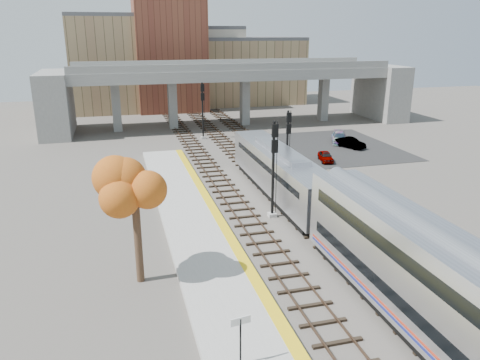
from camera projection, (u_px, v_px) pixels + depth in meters
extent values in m
plane|color=#47423D|center=(331.00, 263.00, 29.09)|extent=(160.00, 160.00, 0.00)
cube|color=#9E9E99|center=(218.00, 276.00, 27.24)|extent=(4.50, 60.00, 0.35)
cube|color=yellow|center=(249.00, 269.00, 27.66)|extent=(0.70, 60.00, 0.01)
cube|color=black|center=(232.00, 200.00, 39.77)|extent=(2.50, 95.00, 0.14)
cube|color=brown|center=(224.00, 199.00, 39.56)|extent=(0.07, 95.00, 0.14)
cube|color=brown|center=(241.00, 198.00, 39.91)|extent=(0.07, 95.00, 0.14)
cube|color=black|center=(279.00, 196.00, 40.81)|extent=(2.50, 95.00, 0.14)
cube|color=brown|center=(271.00, 195.00, 40.60)|extent=(0.07, 95.00, 0.14)
cube|color=brown|center=(287.00, 194.00, 40.95)|extent=(0.07, 95.00, 0.14)
cube|color=black|center=(321.00, 192.00, 41.80)|extent=(2.50, 95.00, 0.14)
cube|color=brown|center=(314.00, 191.00, 41.59)|extent=(0.07, 95.00, 0.14)
cube|color=brown|center=(329.00, 190.00, 41.95)|extent=(0.07, 95.00, 0.14)
cube|color=slate|center=(232.00, 73.00, 69.34)|extent=(46.00, 10.00, 1.50)
cube|color=slate|center=(240.00, 67.00, 64.54)|extent=(46.00, 0.20, 1.00)
cube|color=slate|center=(224.00, 63.00, 73.37)|extent=(46.00, 0.20, 1.00)
cube|color=slate|center=(116.00, 107.00, 66.42)|extent=(1.20, 1.60, 7.00)
cube|color=slate|center=(173.00, 104.00, 68.40)|extent=(1.20, 1.60, 7.00)
cube|color=slate|center=(245.00, 102.00, 71.13)|extent=(1.20, 1.60, 7.00)
cube|color=slate|center=(323.00, 98.00, 74.36)|extent=(1.20, 1.60, 7.00)
cube|color=slate|center=(56.00, 103.00, 64.20)|extent=(4.00, 12.00, 8.50)
cube|color=slate|center=(380.00, 92.00, 76.61)|extent=(4.00, 12.00, 8.50)
cube|color=#978057|center=(124.00, 64.00, 83.93)|extent=(18.00, 14.00, 16.00)
cube|color=#4C4C4F|center=(120.00, 15.00, 81.39)|extent=(18.00, 14.00, 0.60)
cube|color=beige|center=(196.00, 67.00, 92.30)|extent=(16.00, 16.00, 14.00)
cube|color=#4C4C4F|center=(195.00, 28.00, 90.07)|extent=(16.00, 16.00, 0.60)
cube|color=brown|center=(170.00, 53.00, 82.54)|extent=(12.00, 10.00, 20.00)
cube|color=#978057|center=(247.00, 72.00, 93.25)|extent=(20.00, 14.00, 12.00)
cube|color=#4C4C4F|center=(248.00, 39.00, 91.33)|extent=(20.00, 14.00, 0.60)
cube|color=black|center=(335.00, 146.00, 58.30)|extent=(14.00, 18.00, 0.04)
cube|color=#A8AAB2|center=(280.00, 171.00, 40.06)|extent=(3.00, 19.00, 3.20)
cube|color=black|center=(249.00, 140.00, 48.63)|extent=(2.20, 0.06, 1.10)
cube|color=black|center=(280.00, 164.00, 39.88)|extent=(3.02, 16.15, 0.50)
cube|color=black|center=(279.00, 191.00, 40.62)|extent=(2.70, 17.10, 0.50)
cube|color=#A8AAB2|center=(280.00, 150.00, 39.51)|extent=(1.60, 9.50, 0.40)
cube|color=#A8AAB2|center=(468.00, 309.00, 19.10)|extent=(3.00, 25.00, 4.60)
cube|color=black|center=(472.00, 283.00, 18.73)|extent=(3.02, 23.00, 0.75)
cube|color=black|center=(464.00, 328.00, 19.37)|extent=(3.02, 23.00, 0.65)
cube|color=#B52C16|center=(461.00, 345.00, 19.63)|extent=(3.03, 24.00, 0.12)
cube|color=navy|center=(461.00, 349.00, 19.69)|extent=(3.03, 24.00, 0.12)
cube|color=black|center=(459.00, 360.00, 19.86)|extent=(2.70, 23.75, 0.40)
cube|color=#9E9E99|center=(272.00, 215.00, 36.33)|extent=(0.60, 0.60, 0.30)
cylinder|color=black|center=(273.00, 170.00, 35.23)|extent=(0.21, 0.21, 7.50)
cube|color=black|center=(275.00, 131.00, 34.05)|extent=(0.48, 0.18, 0.96)
cube|color=black|center=(275.00, 146.00, 34.41)|extent=(0.48, 0.18, 0.96)
cube|color=#9E9E99|center=(286.00, 181.00, 44.59)|extent=(0.60, 0.60, 0.30)
cylinder|color=black|center=(287.00, 147.00, 43.59)|extent=(0.20, 0.20, 6.87)
cube|color=black|center=(289.00, 117.00, 42.49)|extent=(0.44, 0.18, 0.88)
cube|color=black|center=(289.00, 129.00, 42.82)|extent=(0.44, 0.18, 0.88)
cube|color=#9E9E99|center=(203.00, 138.00, 62.48)|extent=(0.60, 0.60, 0.30)
cylinder|color=black|center=(203.00, 111.00, 61.40)|extent=(0.21, 0.21, 7.41)
cube|color=black|center=(202.00, 88.00, 60.23)|extent=(0.48, 0.18, 0.95)
cube|color=black|center=(203.00, 97.00, 60.58)|extent=(0.48, 0.18, 0.95)
cylinder|color=black|center=(240.00, 342.00, 19.48)|extent=(0.08, 0.08, 2.20)
cube|color=white|center=(240.00, 321.00, 19.18)|extent=(0.90, 0.18, 0.35)
cylinder|color=#382619|center=(138.00, 239.00, 26.27)|extent=(0.44, 0.44, 5.28)
ellipsoid|color=orange|center=(134.00, 188.00, 25.35)|extent=(3.60, 3.60, 3.77)
imported|color=#99999E|center=(326.00, 156.00, 51.42)|extent=(1.97, 3.45, 1.11)
imported|color=#99999E|center=(350.00, 143.00, 57.32)|extent=(2.84, 4.06, 1.27)
imported|color=#99999E|center=(339.00, 138.00, 59.98)|extent=(3.53, 4.93, 1.32)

